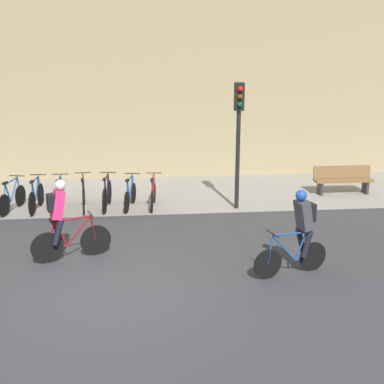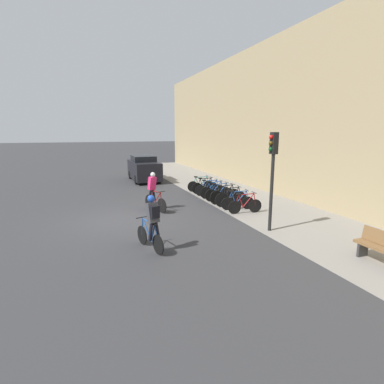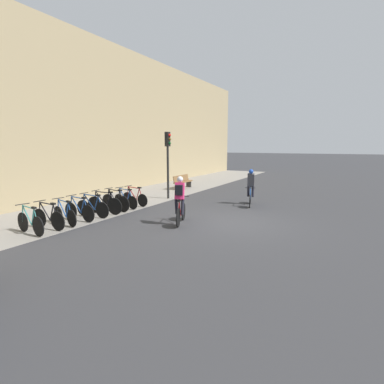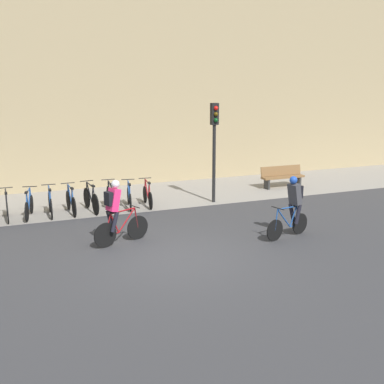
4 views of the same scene
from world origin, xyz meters
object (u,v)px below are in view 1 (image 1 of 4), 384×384
(parked_bike_5, at_px, (84,195))
(bench, at_px, (343,179))
(parked_bike_4, at_px, (60,196))
(traffic_light_pole, at_px, (239,123))
(parked_bike_3, at_px, (36,197))
(parked_bike_8, at_px, (153,194))
(cyclist_pink, at_px, (62,218))
(cyclist_grey, at_px, (300,229))
(parked_bike_6, at_px, (107,195))
(parked_bike_2, at_px, (12,198))
(parked_bike_7, at_px, (130,195))

(parked_bike_5, xyz_separation_m, bench, (8.09, 0.89, 0.06))
(parked_bike_5, bearing_deg, parked_bike_4, -179.95)
(parked_bike_4, height_order, parked_bike_5, parked_bike_5)
(parked_bike_4, bearing_deg, traffic_light_pole, -4.08)
(parked_bike_3, xyz_separation_m, bench, (9.42, 0.89, 0.08))
(parked_bike_8, bearing_deg, cyclist_pink, -118.12)
(cyclist_pink, relative_size, bench, 0.94)
(cyclist_grey, relative_size, parked_bike_5, 1.00)
(parked_bike_5, relative_size, parked_bike_8, 1.09)
(parked_bike_6, bearing_deg, parked_bike_5, -179.92)
(parked_bike_2, distance_m, parked_bike_8, 3.99)
(parked_bike_5, bearing_deg, parked_bike_8, -0.03)
(parked_bike_4, distance_m, parked_bike_7, 1.99)
(cyclist_grey, xyz_separation_m, parked_bike_5, (-4.81, 4.84, -0.53))
(cyclist_pink, distance_m, parked_bike_4, 3.81)
(cyclist_pink, relative_size, parked_bike_2, 1.11)
(cyclist_pink, relative_size, parked_bike_8, 1.11)
(parked_bike_2, xyz_separation_m, parked_bike_3, (0.67, 0.00, 0.01))
(cyclist_pink, distance_m, bench, 9.30)
(parked_bike_2, relative_size, parked_bike_4, 0.95)
(parked_bike_5, distance_m, parked_bike_6, 0.66)
(parked_bike_6, distance_m, bench, 7.48)
(traffic_light_pole, bearing_deg, parked_bike_2, 176.77)
(parked_bike_8, bearing_deg, parked_bike_2, 180.00)
(cyclist_pink, xyz_separation_m, parked_bike_2, (-2.01, 3.71, -0.56))
(parked_bike_3, bearing_deg, parked_bike_8, -0.02)
(parked_bike_5, relative_size, parked_bike_6, 1.05)
(parked_bike_2, bearing_deg, cyclist_pink, -61.51)
(parked_bike_3, bearing_deg, traffic_light_pole, -3.61)
(parked_bike_7, distance_m, parked_bike_8, 0.67)
(traffic_light_pole, bearing_deg, parked_bike_4, 175.92)
(cyclist_pink, height_order, parked_bike_8, cyclist_pink)
(parked_bike_8, bearing_deg, traffic_light_pole, -8.53)
(parked_bike_4, bearing_deg, cyclist_grey, -41.49)
(parked_bike_7, bearing_deg, traffic_light_pole, -6.71)
(parked_bike_4, distance_m, parked_bike_8, 2.66)
(cyclist_grey, height_order, parked_bike_8, cyclist_grey)
(parked_bike_7, bearing_deg, parked_bike_5, 179.96)
(parked_bike_4, xyz_separation_m, parked_bike_6, (1.33, 0.00, 0.02))
(parked_bike_2, height_order, parked_bike_3, parked_bike_3)
(parked_bike_2, relative_size, parked_bike_6, 0.96)
(parked_bike_6, xyz_separation_m, bench, (7.43, 0.89, 0.06))
(parked_bike_6, distance_m, traffic_light_pole, 4.29)
(parked_bike_5, height_order, parked_bike_6, same)
(parked_bike_6, xyz_separation_m, parked_bike_7, (0.67, -0.00, -0.03))
(parked_bike_5, height_order, parked_bike_8, parked_bike_5)
(parked_bike_4, bearing_deg, parked_bike_6, 0.06)
(cyclist_pink, bearing_deg, parked_bike_8, 61.88)
(parked_bike_2, relative_size, parked_bike_5, 0.92)
(parked_bike_2, bearing_deg, cyclist_grey, -35.42)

